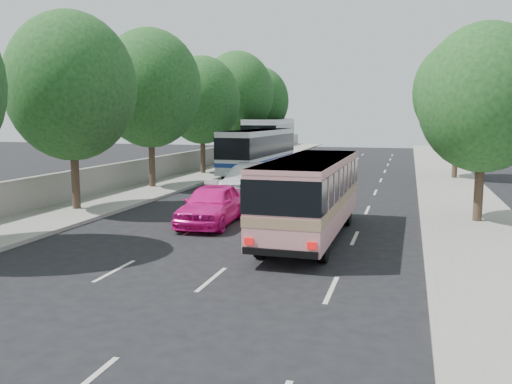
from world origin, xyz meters
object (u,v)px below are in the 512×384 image
(white_pickup, at_px, (245,178))
(tour_coach_front, at_px, (259,148))
(pink_taxi, at_px, (212,204))
(tour_coach_rear, at_px, (271,137))
(pink_bus, at_px, (311,189))

(white_pickup, xyz_separation_m, tour_coach_front, (-1.51, 8.36, 1.21))
(pink_taxi, distance_m, tour_coach_rear, 28.67)
(pink_taxi, bearing_deg, tour_coach_rear, 96.91)
(pink_taxi, distance_m, white_pickup, 9.34)
(pink_taxi, height_order, tour_coach_rear, tour_coach_rear)
(pink_bus, height_order, pink_taxi, pink_bus)
(white_pickup, distance_m, tour_coach_rear, 19.36)
(pink_bus, xyz_separation_m, tour_coach_front, (-7.18, 19.02, 0.21))
(pink_bus, bearing_deg, white_pickup, 118.74)
(pink_bus, relative_size, white_pickup, 1.68)
(tour_coach_front, bearing_deg, white_pickup, -77.34)
(pink_bus, bearing_deg, pink_taxi, 162.23)
(pink_taxi, bearing_deg, tour_coach_front, 96.86)
(pink_bus, bearing_deg, tour_coach_front, 111.42)
(pink_bus, height_order, tour_coach_front, tour_coach_front)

